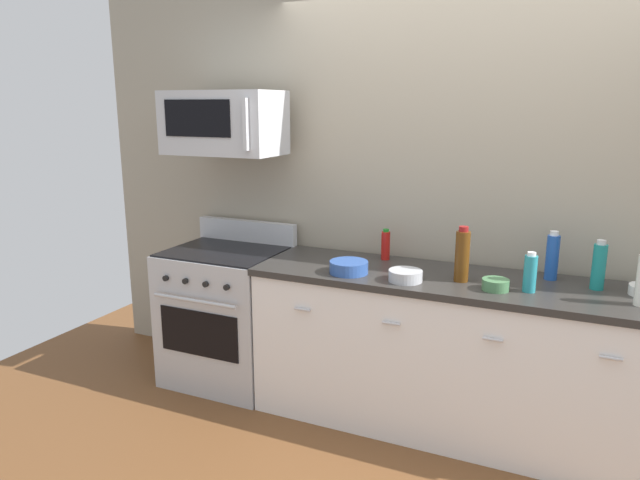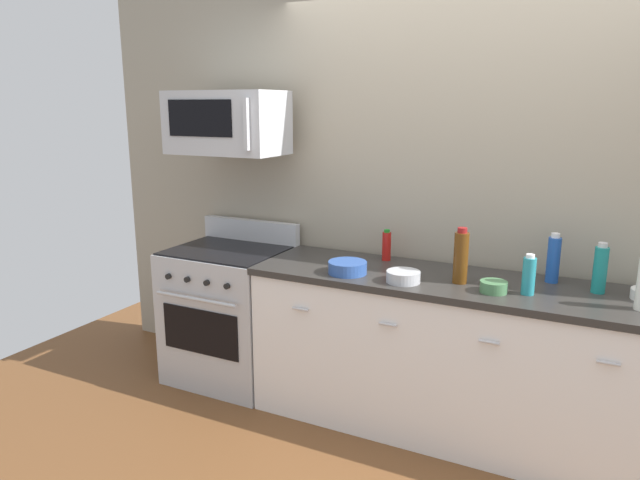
% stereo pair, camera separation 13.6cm
% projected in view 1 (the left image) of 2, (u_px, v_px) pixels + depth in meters
% --- Properties ---
extents(ground_plane, '(6.47, 6.47, 0.00)m').
position_uv_depth(ground_plane, '(447.00, 426.00, 3.43)').
color(ground_plane, brown).
extents(back_wall, '(5.39, 0.10, 2.70)m').
position_uv_depth(back_wall, '(472.00, 192.00, 3.49)').
color(back_wall, '#9E937F').
rests_on(back_wall, ground_plane).
extents(counter_unit, '(2.30, 0.66, 0.92)m').
position_uv_depth(counter_unit, '(450.00, 354.00, 3.33)').
color(counter_unit, white).
rests_on(counter_unit, ground_plane).
extents(range_oven, '(0.76, 0.69, 1.07)m').
position_uv_depth(range_oven, '(227.00, 314.00, 3.94)').
color(range_oven, '#B7BABF').
rests_on(range_oven, ground_plane).
extents(microwave, '(0.74, 0.44, 0.40)m').
position_uv_depth(microwave, '(224.00, 123.00, 3.68)').
color(microwave, '#B7BABF').
extents(bottle_sparkling_teal, '(0.07, 0.07, 0.26)m').
position_uv_depth(bottle_sparkling_teal, '(599.00, 266.00, 3.00)').
color(bottle_sparkling_teal, '#197F7A').
rests_on(bottle_sparkling_teal, countertop_slab).
extents(bottle_dish_soap, '(0.07, 0.07, 0.21)m').
position_uv_depth(bottle_dish_soap, '(530.00, 273.00, 2.96)').
color(bottle_dish_soap, teal).
rests_on(bottle_dish_soap, countertop_slab).
extents(bottle_hot_sauce_red, '(0.05, 0.05, 0.19)m').
position_uv_depth(bottle_hot_sauce_red, '(386.00, 245.00, 3.59)').
color(bottle_hot_sauce_red, '#B21914').
rests_on(bottle_hot_sauce_red, countertop_slab).
extents(bottle_soda_blue, '(0.07, 0.07, 0.27)m').
position_uv_depth(bottle_soda_blue, '(552.00, 257.00, 3.17)').
color(bottle_soda_blue, '#1E4CA5').
rests_on(bottle_soda_blue, countertop_slab).
extents(bottle_wine_amber, '(0.08, 0.08, 0.31)m').
position_uv_depth(bottle_wine_amber, '(462.00, 255.00, 3.13)').
color(bottle_wine_amber, '#59330F').
rests_on(bottle_wine_amber, countertop_slab).
extents(bowl_steel_prep, '(0.18, 0.18, 0.06)m').
position_uv_depth(bowl_steel_prep, '(405.00, 275.00, 3.16)').
color(bowl_steel_prep, '#B2B5BA').
rests_on(bowl_steel_prep, countertop_slab).
extents(bowl_blue_mixing, '(0.22, 0.22, 0.07)m').
position_uv_depth(bowl_blue_mixing, '(349.00, 267.00, 3.31)').
color(bowl_blue_mixing, '#2D519E').
rests_on(bowl_blue_mixing, countertop_slab).
extents(bowl_green_glaze, '(0.14, 0.14, 0.06)m').
position_uv_depth(bowl_green_glaze, '(496.00, 284.00, 3.00)').
color(bowl_green_glaze, '#477A4C').
rests_on(bowl_green_glaze, countertop_slab).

